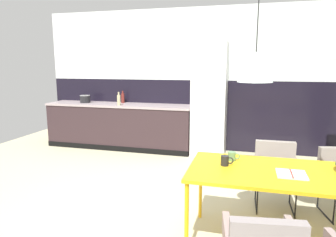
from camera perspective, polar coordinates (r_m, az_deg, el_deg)
name	(u,v)px	position (r m, az deg, el deg)	size (l,w,h in m)	color
ground_plane	(153,219)	(3.44, -2.85, -18.53)	(8.18, 8.18, 0.00)	#C2B992
back_wall_splashback_dark	(198,115)	(5.98, 5.78, 0.76)	(6.29, 0.12, 1.36)	black
back_wall_panel_upper	(200,44)	(5.92, 6.02, 13.82)	(6.29, 0.12, 1.36)	silver
kitchen_counter	(120,126)	(6.12, -9.12, -1.36)	(2.96, 0.63, 0.88)	#2F2125
refrigerator_column	(210,100)	(5.55, 7.88, 3.59)	(0.61, 0.60, 2.05)	silver
dining_table	(293,177)	(2.87, 22.61, -10.22)	(1.80, 0.84, 0.73)	gold
armchair_facing_counter	(275,167)	(3.76, 19.70, -8.58)	(0.50, 0.48, 0.75)	gray
open_book	(291,174)	(2.79, 22.36, -9.73)	(0.24, 0.24, 0.02)	white
mug_tall_blue	(232,156)	(3.00, 12.05, -7.00)	(0.12, 0.08, 0.09)	#5B8456
mug_wide_latte	(225,161)	(2.85, 10.78, -7.84)	(0.12, 0.07, 0.09)	black
cooking_pot	(85,99)	(6.39, -15.44, 3.61)	(0.21, 0.21, 0.18)	black
bottle_spice_small	(123,98)	(6.18, -8.56, 3.90)	(0.07, 0.07, 0.25)	maroon
bottle_vinegar_dark	(119,100)	(5.83, -9.31, 3.52)	(0.07, 0.07, 0.26)	tan
pendant_lamp_over_table_near	(255,67)	(2.63, 16.25, 9.36)	(0.29, 0.29, 1.15)	black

